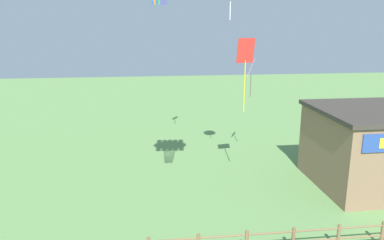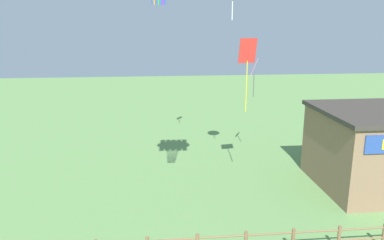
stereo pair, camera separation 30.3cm
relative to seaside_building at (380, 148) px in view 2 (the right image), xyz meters
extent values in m
cylinder|color=brown|center=(-5.22, -5.89, -1.67)|extent=(0.14, 0.14, 1.15)
cylinder|color=brown|center=(-3.31, -5.89, -1.67)|extent=(0.14, 0.14, 1.15)
cylinder|color=brown|center=(-10.94, -5.89, -1.26)|extent=(19.07, 0.07, 0.07)
cube|color=#84664C|center=(0.00, 0.01, -0.13)|extent=(6.54, 5.90, 4.22)
cube|color=red|center=(-7.67, 0.24, 5.40)|extent=(0.95, 0.40, 1.26)
cylinder|color=yellow|center=(-7.67, 0.24, 3.56)|extent=(0.05, 0.05, 2.67)
cylinder|color=silver|center=(-8.39, 0.85, 7.51)|extent=(0.05, 0.05, 1.21)
cube|color=pink|center=(-6.10, 4.58, 4.08)|extent=(0.69, 0.95, 1.10)
cylinder|color=#4C4C51|center=(-6.10, 4.58, 2.89)|extent=(0.05, 0.05, 1.45)
camera|label=1|loc=(-12.76, -18.54, 6.67)|focal=35.00mm
camera|label=2|loc=(-12.46, -18.57, 6.67)|focal=35.00mm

